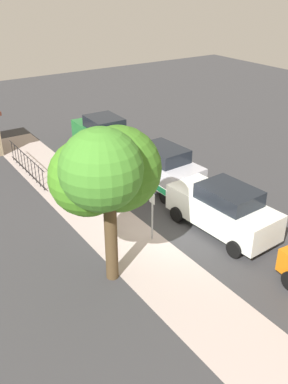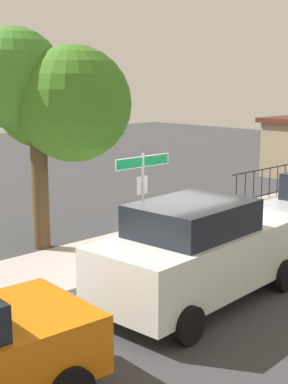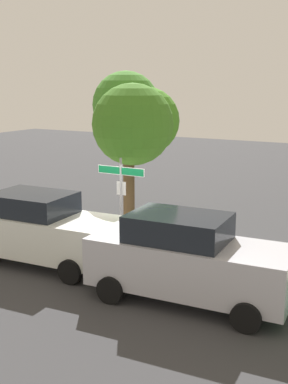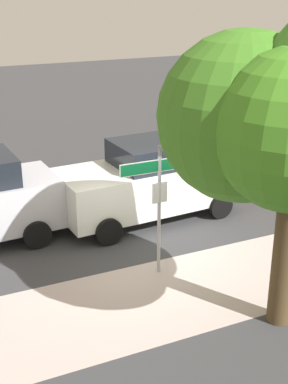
{
  "view_description": "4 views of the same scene",
  "coord_description": "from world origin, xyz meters",
  "views": [
    {
      "loc": [
        -11.48,
        8.24,
        9.02
      ],
      "look_at": [
        0.02,
        0.6,
        1.94
      ],
      "focal_mm": 39.83,
      "sensor_mm": 36.0,
      "label": 1
    },
    {
      "loc": [
        -9.06,
        -8.71,
        4.16
      ],
      "look_at": [
        -0.83,
        -0.25,
        1.78
      ],
      "focal_mm": 52.93,
      "sensor_mm": 36.0,
      "label": 2
    },
    {
      "loc": [
        7.7,
        -12.3,
        4.92
      ],
      "look_at": [
        0.29,
        0.9,
        1.6
      ],
      "focal_mm": 46.49,
      "sensor_mm": 36.0,
      "label": 3
    },
    {
      "loc": [
        4.04,
        9.01,
        5.57
      ],
      "look_at": [
        0.04,
        0.31,
        1.77
      ],
      "focal_mm": 49.71,
      "sensor_mm": 36.0,
      "label": 4
    }
  ],
  "objects": [
    {
      "name": "ground_plane",
      "position": [
        0.0,
        0.0,
        0.0
      ],
      "size": [
        60.0,
        60.0,
        0.0
      ],
      "primitive_type": "plane",
      "color": "#38383A"
    },
    {
      "name": "sidewalk_strip",
      "position": [
        2.0,
        1.3,
        0.0
      ],
      "size": [
        24.0,
        2.6,
        0.0
      ],
      "primitive_type": "cube",
      "color": "#B2A19C",
      "rests_on": "ground_plane"
    },
    {
      "name": "street_sign",
      "position": [
        -0.25,
        0.4,
        1.87
      ],
      "size": [
        1.65,
        0.07,
        2.7
      ],
      "color": "#9EA0A5",
      "rests_on": "ground_plane"
    },
    {
      "name": "shade_tree",
      "position": [
        -1.15,
        2.77,
        3.73
      ],
      "size": [
        3.52,
        3.71,
        5.37
      ],
      "color": "#4E3B24",
      "rests_on": "ground_plane"
    },
    {
      "name": "car_white",
      "position": [
        -1.29,
        -2.19,
        0.99
      ],
      "size": [
        4.66,
        2.28,
        1.97
      ],
      "rotation": [
        0.0,
        0.0,
        0.06
      ],
      "color": "white",
      "rests_on": "ground_plane"
    },
    {
      "name": "car_silver",
      "position": [
        3.32,
        -2.48,
        1.01
      ],
      "size": [
        4.7,
        2.21,
        2.03
      ],
      "rotation": [
        0.0,
        0.0,
        0.06
      ],
      "color": "#B8B9C4",
      "rests_on": "ground_plane"
    }
  ]
}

